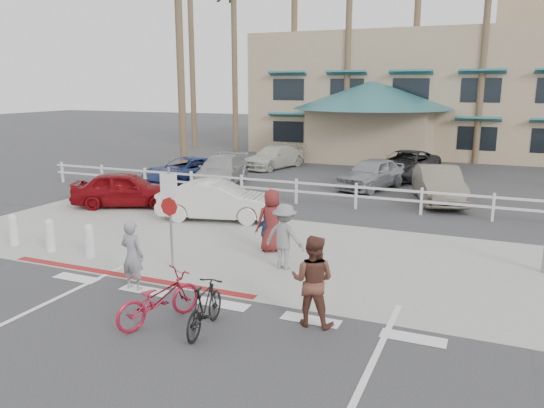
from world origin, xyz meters
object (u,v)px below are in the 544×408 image
at_px(car_white_sedan, 218,201).
at_px(car_red_compact, 126,189).
at_px(sign_post, 170,213).
at_px(bike_red, 159,298).
at_px(bike_black, 205,307).

xyz_separation_m(car_white_sedan, car_red_compact, (-4.25, 0.45, 0.01)).
xyz_separation_m(sign_post, bike_red, (1.56, -2.83, -0.95)).
height_order(bike_black, car_white_sedan, car_white_sedan).
bearing_deg(sign_post, bike_black, -47.46).
xyz_separation_m(sign_post, bike_black, (2.59, -2.83, -0.96)).
height_order(sign_post, car_red_compact, sign_post).
distance_m(bike_red, car_white_sedan, 8.20).
relative_size(bike_black, car_red_compact, 0.40).
relative_size(bike_red, car_red_compact, 0.47).
bearing_deg(sign_post, car_red_compact, 136.51).
relative_size(sign_post, bike_black, 1.79).
relative_size(bike_red, car_white_sedan, 0.46).
xyz_separation_m(bike_black, car_red_compact, (-8.17, 8.12, 0.20)).
height_order(sign_post, car_white_sedan, sign_post).
bearing_deg(bike_black, car_red_compact, -51.45).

